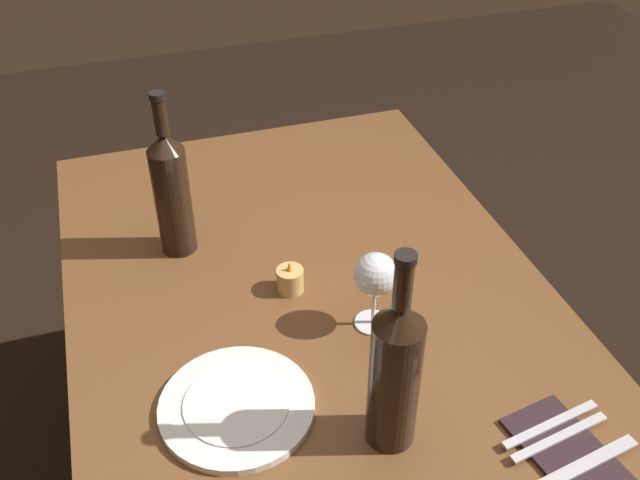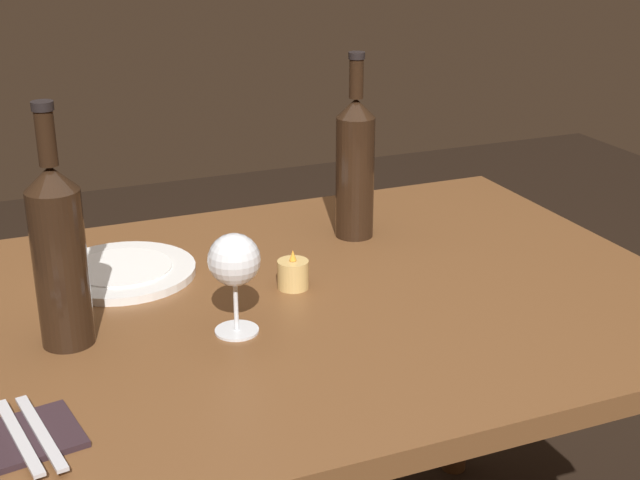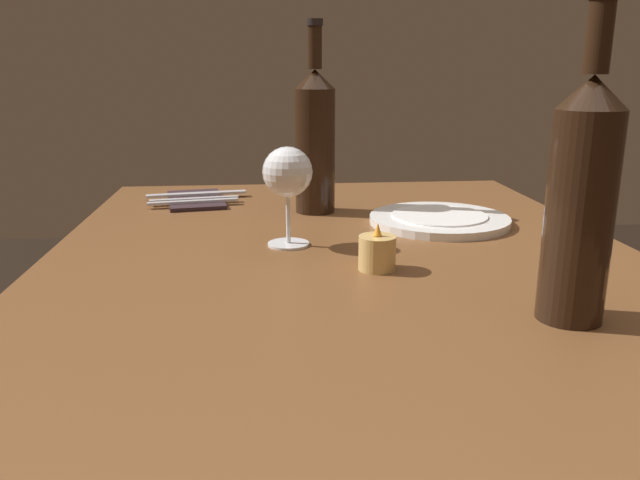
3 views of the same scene
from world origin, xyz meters
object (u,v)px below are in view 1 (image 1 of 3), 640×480
wine_bottle (172,191)px  folded_napkin (568,453)px  wine_glass_left (376,276)px  table_knife (580,467)px  fork_outer (550,424)px  wine_bottle_second (395,372)px  dinner_plate (237,406)px  fork_inner (559,437)px  votive_candle (290,280)px

wine_bottle → folded_napkin: 0.84m
wine_glass_left → table_knife: (0.38, 0.18, -0.10)m
table_knife → fork_outer: bearing=180.0°
wine_bottle → wine_bottle_second: bearing=22.7°
dinner_plate → folded_napkin: 0.51m
wine_glass_left → folded_napkin: size_ratio=0.76×
wine_bottle_second → wine_bottle: bearing=-157.3°
folded_napkin → fork_outer: bearing=180.0°
fork_inner → wine_bottle_second: bearing=-110.7°
folded_napkin → fork_inner: bearing=180.0°
wine_bottle_second → fork_outer: (0.07, 0.24, -0.13)m
fork_outer → dinner_plate: bearing=-112.1°
votive_candle → dinner_plate: (0.25, -0.16, -0.02)m
votive_candle → dinner_plate: 0.30m
dinner_plate → wine_glass_left: bearing=112.9°
folded_napkin → table_knife: 0.03m
wine_bottle_second → table_knife: bearing=58.8°
table_knife → wine_bottle_second: bearing=-121.2°
fork_inner → wine_bottle: bearing=-144.0°
wine_bottle_second → folded_napkin: (0.12, 0.24, -0.14)m
votive_candle → dinner_plate: votive_candle is taller
wine_bottle_second → votive_candle: wine_bottle_second is taller
wine_glass_left → dinner_plate: size_ratio=0.62×
dinner_plate → fork_inner: 0.50m
fork_inner → table_knife: size_ratio=0.85×
fork_inner → fork_outer: (-0.03, 0.00, 0.00)m
folded_napkin → fork_outer: 0.05m
wine_bottle_second → fork_inner: wine_bottle_second is taller
wine_bottle_second → fork_inner: 0.29m
fork_inner → table_knife: same height
wine_bottle → dinner_plate: 0.47m
votive_candle → table_knife: bearing=29.8°
dinner_plate → folded_napkin: bearing=62.7°
folded_napkin → wine_bottle_second: bearing=-115.7°
wine_bottle → dinner_plate: size_ratio=1.39×
votive_candle → fork_outer: size_ratio=0.37×
dinner_plate → table_knife: (0.26, 0.45, 0.00)m
dinner_plate → fork_inner: (0.21, 0.45, 0.00)m
dinner_plate → fork_outer: size_ratio=1.39×
wine_glass_left → wine_bottle: 0.45m
votive_candle → fork_inner: votive_candle is taller
dinner_plate → folded_napkin: size_ratio=1.22×
fork_outer → table_knife: (0.08, 0.00, 0.00)m
folded_napkin → fork_inner: (-0.02, 0.00, 0.01)m
wine_glass_left → table_knife: 0.43m
votive_candle → table_knife: votive_candle is taller
wine_glass_left → dinner_plate: 0.32m
votive_candle → fork_outer: 0.53m
wine_glass_left → wine_bottle_second: (0.24, -0.06, 0.03)m
votive_candle → fork_outer: (0.44, 0.30, -0.01)m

